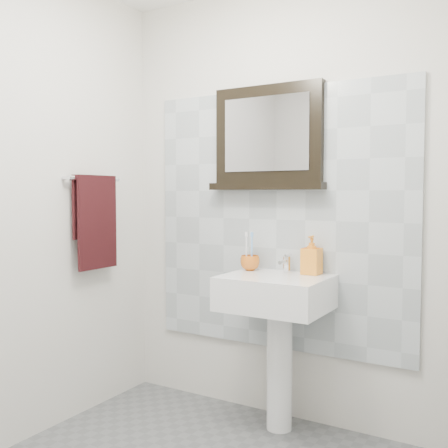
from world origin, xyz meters
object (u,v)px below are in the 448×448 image
Objects in this scene: framed_mirror at (268,140)px; hand_towel at (95,215)px; soap_dispenser at (312,255)px; toothbrush_cup at (250,263)px; pedestal_sink at (276,309)px.

hand_towel is (-0.89, -0.47, -0.43)m from framed_mirror.
soap_dispenser is 0.39× the size of hand_towel.
framed_mirror is 1.10m from hand_towel.
toothbrush_cup is 0.95m from hand_towel.
toothbrush_cup is 0.20× the size of hand_towel.
toothbrush_cup is at bearing -172.77° from soap_dispenser.
soap_dispenser is at bearing 6.59° from toothbrush_cup.
soap_dispenser reaches higher than pedestal_sink.
hand_towel is (-1.04, -0.29, 0.50)m from pedestal_sink.
toothbrush_cup is at bearing 24.94° from hand_towel.
framed_mirror is at bearing 128.32° from pedestal_sink.
hand_towel reaches higher than pedestal_sink.
pedestal_sink is 1.19m from hand_towel.
pedestal_sink is at bearing -51.68° from framed_mirror.
hand_towel is (-0.83, -0.38, 0.27)m from toothbrush_cup.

